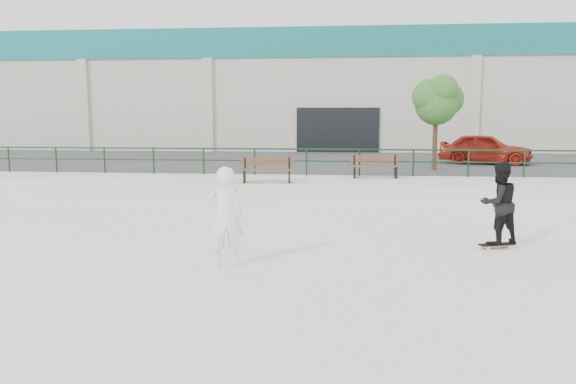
# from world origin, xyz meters

# --- Properties ---
(ground) EXTENTS (120.00, 120.00, 0.00)m
(ground) POSITION_xyz_m (0.00, 0.00, 0.00)
(ground) COLOR white
(ground) RESTS_ON ground
(ledge) EXTENTS (30.00, 3.00, 0.50)m
(ledge) POSITION_xyz_m (0.00, 9.50, 0.25)
(ledge) COLOR #B6AFA6
(ledge) RESTS_ON ground
(parking_strip) EXTENTS (60.00, 14.00, 0.50)m
(parking_strip) POSITION_xyz_m (0.00, 18.00, 0.25)
(parking_strip) COLOR #404040
(parking_strip) RESTS_ON ground
(railing) EXTENTS (28.00, 0.06, 1.03)m
(railing) POSITION_xyz_m (-0.00, 10.80, 1.24)
(railing) COLOR #13351C
(railing) RESTS_ON ledge
(commercial_building) EXTENTS (44.20, 16.33, 8.00)m
(commercial_building) POSITION_xyz_m (-0.00, 31.99, 4.58)
(commercial_building) COLOR #B7B4A4
(commercial_building) RESTS_ON ground
(bench_left) EXTENTS (1.87, 0.70, 0.84)m
(bench_left) POSITION_xyz_m (-2.20, 8.47, 0.92)
(bench_left) COLOR #52381C
(bench_left) RESTS_ON ledge
(bench_right) EXTENTS (1.83, 0.61, 0.83)m
(bench_right) POSITION_xyz_m (1.55, 10.26, 0.91)
(bench_right) COLOR #52381C
(bench_right) RESTS_ON ledge
(tree) EXTENTS (2.20, 1.95, 3.91)m
(tree) POSITION_xyz_m (4.21, 13.49, 3.43)
(tree) COLOR #4E3427
(tree) RESTS_ON parking_strip
(red_car) EXTENTS (4.48, 2.75, 1.42)m
(red_car) POSITION_xyz_m (7.00, 16.66, 1.21)
(red_car) COLOR maroon
(red_car) RESTS_ON parking_strip
(skateboard) EXTENTS (0.80, 0.45, 0.09)m
(skateboard) POSITION_xyz_m (3.68, 1.58, 0.07)
(skateboard) COLOR black
(skateboard) RESTS_ON ground
(standing_skater) EXTENTS (1.03, 0.93, 1.74)m
(standing_skater) POSITION_xyz_m (3.68, 1.58, 0.97)
(standing_skater) COLOR black
(standing_skater) RESTS_ON skateboard
(seated_skater) EXTENTS (0.78, 0.61, 1.88)m
(seated_skater) POSITION_xyz_m (-1.75, -0.40, 0.94)
(seated_skater) COLOR white
(seated_skater) RESTS_ON ground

